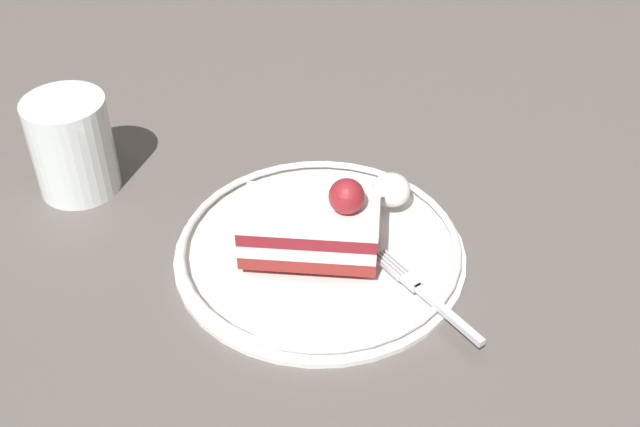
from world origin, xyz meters
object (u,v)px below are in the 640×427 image
(dessert_plate, at_px, (320,249))
(fork, at_px, (424,293))
(drink_glass_near, at_px, (74,151))
(whipped_cream_dollop, at_px, (391,190))
(cake_slice, at_px, (316,225))

(dessert_plate, distance_m, fork, 0.10)
(dessert_plate, xyz_separation_m, drink_glass_near, (0.16, 0.18, 0.03))
(dessert_plate, height_order, whipped_cream_dollop, whipped_cream_dollop)
(cake_slice, height_order, whipped_cream_dollop, cake_slice)
(whipped_cream_dollop, xyz_separation_m, fork, (-0.11, 0.02, -0.01))
(cake_slice, bearing_deg, dessert_plate, -55.19)
(drink_glass_near, bearing_deg, cake_slice, -133.49)
(whipped_cream_dollop, xyz_separation_m, drink_glass_near, (0.13, 0.25, 0.01))
(fork, relative_size, drink_glass_near, 1.25)
(dessert_plate, relative_size, whipped_cream_dollop, 7.16)
(cake_slice, xyz_separation_m, drink_glass_near, (0.16, 0.17, 0.00))
(cake_slice, height_order, drink_glass_near, drink_glass_near)
(cake_slice, xyz_separation_m, fork, (-0.08, -0.06, -0.02))
(fork, bearing_deg, cake_slice, 36.51)
(dessert_plate, xyz_separation_m, fork, (-0.08, -0.05, 0.01))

